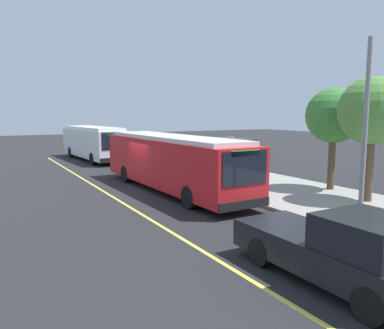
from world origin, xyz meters
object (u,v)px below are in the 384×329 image
(transit_bus_main, at_px, (172,161))
(pedestrian_commuter, at_px, (237,172))
(waiting_bench, at_px, (237,172))
(pickup_truck, at_px, (341,251))
(transit_bus_second, at_px, (93,142))
(route_sign_post, at_px, (230,155))

(transit_bus_main, xyz_separation_m, pedestrian_commuter, (2.15, 2.67, -0.50))
(transit_bus_main, relative_size, waiting_bench, 7.73)
(waiting_bench, distance_m, pedestrian_commuter, 3.24)
(transit_bus_main, height_order, waiting_bench, transit_bus_main)
(pickup_truck, bearing_deg, pedestrian_commuter, 156.87)
(transit_bus_second, xyz_separation_m, pickup_truck, (27.71, -1.63, -0.76))
(transit_bus_second, height_order, route_sign_post, same)
(transit_bus_second, distance_m, waiting_bench, 15.97)
(pickup_truck, height_order, route_sign_post, route_sign_post)
(transit_bus_second, bearing_deg, transit_bus_main, -0.38)
(pickup_truck, relative_size, route_sign_post, 1.93)
(pickup_truck, distance_m, pedestrian_commuter, 10.71)
(transit_bus_main, bearing_deg, transit_bus_second, 179.62)
(pickup_truck, relative_size, pedestrian_commuter, 3.20)
(transit_bus_main, height_order, pedestrian_commuter, transit_bus_main)
(transit_bus_second, distance_m, route_sign_post, 17.72)
(pickup_truck, xyz_separation_m, waiting_bench, (-12.42, 6.11, -0.22))
(waiting_bench, bearing_deg, pedestrian_commuter, -36.51)
(waiting_bench, height_order, route_sign_post, route_sign_post)
(pedestrian_commuter, bearing_deg, transit_bus_second, -171.82)
(pickup_truck, bearing_deg, transit_bus_second, 176.62)
(transit_bus_main, bearing_deg, pickup_truck, -7.27)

